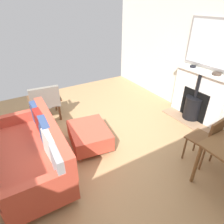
{
  "coord_description": "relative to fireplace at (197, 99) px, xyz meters",
  "views": [
    {
      "loc": [
        1.0,
        2.64,
        2.38
      ],
      "look_at": [
        -0.53,
        0.1,
        0.64
      ],
      "focal_mm": 30.92,
      "sensor_mm": 36.0,
      "label": 1
    }
  ],
  "objects": [
    {
      "name": "sofa",
      "position": [
        3.41,
        -0.23,
        -0.12
      ],
      "size": [
        0.92,
        1.85,
        0.83
      ],
      "color": "#B2B2B7",
      "rests_on": "ground"
    },
    {
      "name": "wall_left",
      "position": [
        -0.19,
        -0.34,
        0.93
      ],
      "size": [
        0.12,
        5.79,
        2.84
      ],
      "primitive_type": "cube",
      "color": "silver",
      "rests_on": "ground"
    },
    {
      "name": "mirror_over_mantel",
      "position": [
        -0.1,
        0.0,
        1.15
      ],
      "size": [
        0.04,
        1.18,
        0.92
      ],
      "color": "gray"
    },
    {
      "name": "fireplace",
      "position": [
        0.0,
        0.0,
        0.0
      ],
      "size": [
        0.53,
        1.31,
        1.12
      ],
      "color": "#9E7A5B",
      "rests_on": "ground"
    },
    {
      "name": "armchair_accent",
      "position": [
        2.89,
        -1.66,
        -0.01
      ],
      "size": [
        0.73,
        0.63,
        0.84
      ],
      "color": "brown",
      "rests_on": "ground"
    },
    {
      "name": "ground_plane",
      "position": [
        2.56,
        -0.34,
        -0.49
      ],
      "size": [
        5.51,
        5.79,
        0.01
      ],
      "primitive_type": "cube",
      "color": "tan"
    },
    {
      "name": "mantel_bowl_far",
      "position": [
        -0.01,
        0.27,
        0.66
      ],
      "size": [
        0.17,
        0.17,
        0.05
      ],
      "color": "#47382D",
      "rests_on": "fireplace"
    },
    {
      "name": "mantel_bowl_near",
      "position": [
        -0.01,
        -0.29,
        0.65
      ],
      "size": [
        0.12,
        0.12,
        0.05
      ],
      "color": "black",
      "rests_on": "fireplace"
    },
    {
      "name": "dining_chair_near_fireplace",
      "position": [
        1.05,
        1.02,
        0.03
      ],
      "size": [
        0.44,
        0.44,
        0.87
      ],
      "color": "brown",
      "rests_on": "ground"
    },
    {
      "name": "ottoman",
      "position": [
        2.46,
        -0.35,
        -0.26
      ],
      "size": [
        0.79,
        0.93,
        0.38
      ],
      "color": "#B2B2B7",
      "rests_on": "ground"
    }
  ]
}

